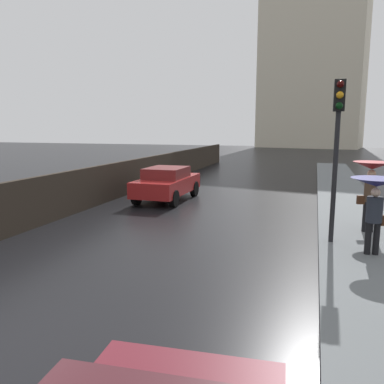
% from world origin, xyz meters
% --- Properties ---
extents(car_red_mid_road, '(1.82, 3.91, 1.39)m').
position_xyz_m(car_red_mid_road, '(-2.03, 11.66, 0.73)').
color(car_red_mid_road, maroon).
rests_on(car_red_mid_road, ground).
extents(pedestrian_with_umbrella_near, '(1.01, 1.01, 1.96)m').
position_xyz_m(pedestrian_with_umbrella_near, '(5.31, 8.23, 1.69)').
color(pedestrian_with_umbrella_near, black).
rests_on(pedestrian_with_umbrella_near, sidewalk_strip).
extents(pedestrian_with_umbrella_far, '(1.10, 1.10, 1.77)m').
position_xyz_m(pedestrian_with_umbrella_far, '(5.15, 6.11, 1.56)').
color(pedestrian_with_umbrella_far, black).
rests_on(pedestrian_with_umbrella_far, sidewalk_strip).
extents(traffic_light, '(0.26, 0.39, 4.02)m').
position_xyz_m(traffic_light, '(4.30, 6.89, 2.95)').
color(traffic_light, black).
rests_on(traffic_light, sidewalk_strip).
extents(distant_tower, '(15.62, 10.62, 31.55)m').
position_xyz_m(distant_tower, '(2.86, 58.40, 15.78)').
color(distant_tower, beige).
rests_on(distant_tower, ground).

